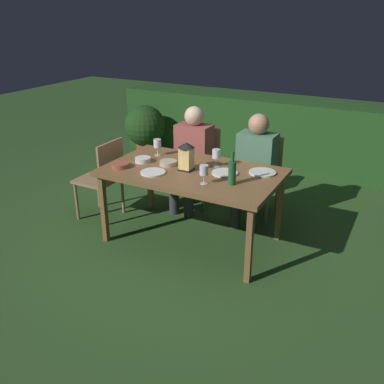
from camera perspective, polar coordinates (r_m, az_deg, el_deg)
ground_plane at (r=4.29m, az=0.00°, el=-6.31°), size 16.00×16.00×0.00m
dining_table at (r=4.00m, az=0.00°, el=2.17°), size 1.62×0.95×0.73m
chair_side_right_a at (r=4.94m, az=0.98°, el=4.03°), size 0.42×0.40×0.87m
person_in_rust at (r=4.73m, az=-0.09°, el=5.07°), size 0.38×0.47×1.15m
chair_side_right_b at (r=4.68m, az=8.97°, el=2.59°), size 0.42×0.40×0.87m
person_in_green at (r=4.45m, az=8.25°, el=3.63°), size 0.38×0.47×1.15m
chair_head_near at (r=4.62m, az=-11.68°, el=2.12°), size 0.40×0.42×0.87m
lantern_centerpiece at (r=3.93m, az=-0.76°, el=4.96°), size 0.15×0.15×0.27m
green_bottle_on_table at (r=3.64m, az=5.34°, el=2.64°), size 0.07×0.07×0.29m
wine_glass_a at (r=3.62m, az=1.60°, el=2.80°), size 0.08×0.08×0.17m
wine_glass_b at (r=4.36m, az=-4.62°, el=6.33°), size 0.08×0.08×0.17m
wine_glass_c at (r=4.04m, az=3.24°, el=4.97°), size 0.08×0.08×0.17m
plate_a at (r=3.92m, az=-5.20°, el=2.63°), size 0.23×0.23×0.01m
plate_b at (r=3.95m, az=9.32°, el=2.58°), size 0.25×0.25×0.01m
plate_c at (r=3.90m, az=4.37°, el=2.55°), size 0.24×0.24×0.01m
bowl_olives at (r=4.21m, az=-6.53°, el=4.29°), size 0.15×0.15×0.05m
bowl_bread at (r=4.11m, az=-3.15°, el=3.89°), size 0.17×0.17×0.04m
bowl_salad at (r=4.10m, az=-9.48°, el=3.56°), size 0.17×0.17×0.04m
hedge_backdrop at (r=6.37m, az=11.16°, el=7.90°), size 4.76×0.66×0.94m
potted_plant_by_hedge at (r=6.48m, az=-6.24°, el=8.46°), size 0.60×0.60×0.80m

